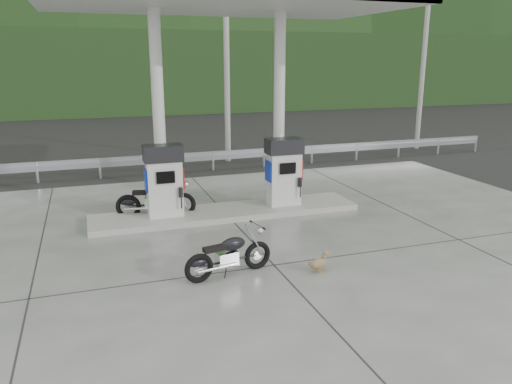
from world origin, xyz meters
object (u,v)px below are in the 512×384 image
object	(u,v)px
gas_pump_left	(164,181)
motorcycle_right	(156,200)
duck	(318,264)
motorcycle_left	(229,255)
gas_pump_right	(284,172)

from	to	relation	value
gas_pump_left	motorcycle_right	world-z (taller)	gas_pump_left
duck	gas_pump_left	bearing A→B (deg)	101.83
gas_pump_left	duck	bearing A→B (deg)	-60.70
motorcycle_right	duck	world-z (taller)	motorcycle_right
duck	motorcycle_left	bearing A→B (deg)	148.47
gas_pump_left	motorcycle_left	distance (m)	3.77
gas_pump_left	gas_pump_right	xyz separation A→B (m)	(3.20, 0.00, 0.00)
motorcycle_left	motorcycle_right	distance (m)	4.15
gas_pump_left	motorcycle_right	bearing A→B (deg)	113.83
gas_pump_right	motorcycle_left	distance (m)	4.52
gas_pump_left	motorcycle_left	xyz separation A→B (m)	(0.63, -3.66, -0.65)
gas_pump_right	duck	distance (m)	4.27
gas_pump_left	gas_pump_right	distance (m)	3.20
gas_pump_left	duck	distance (m)	4.76
gas_pump_left	gas_pump_right	size ratio (longest dim) A/B	1.00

